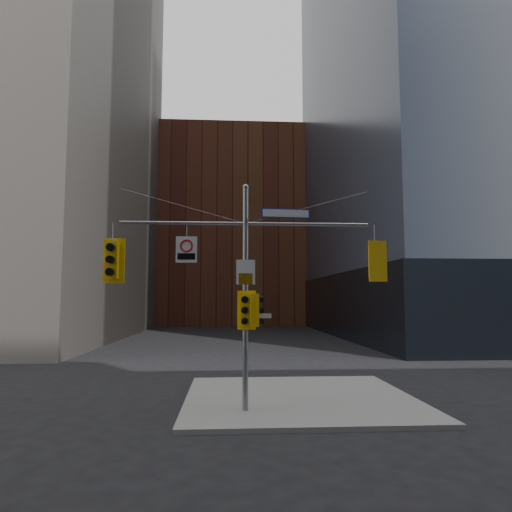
{
  "coord_description": "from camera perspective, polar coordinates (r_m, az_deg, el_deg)",
  "views": [
    {
      "loc": [
        -0.56,
        -12.49,
        3.58
      ],
      "look_at": [
        0.34,
        2.0,
        4.96
      ],
      "focal_mm": 32.0,
      "sensor_mm": 36.0,
      "label": 1
    }
  ],
  "objects": [
    {
      "name": "traffic_light_pole_front",
      "position": [
        14.23,
        -1.29,
        -6.79
      ],
      "size": [
        0.58,
        0.52,
        1.22
      ],
      "rotation": [
        0.0,
        0.0,
        -0.19
      ],
      "color": "yellow",
      "rests_on": "ground"
    },
    {
      "name": "regulatory_sign_arm",
      "position": [
        14.61,
        -8.69,
        0.93
      ],
      "size": [
        0.67,
        0.07,
        0.84
      ],
      "rotation": [
        0.0,
        0.0,
        -0.01
      ],
      "color": "silver",
      "rests_on": "ground"
    },
    {
      "name": "signal_assembly",
      "position": [
        14.52,
        -1.32,
        -2.11
      ],
      "size": [
        8.0,
        0.8,
        7.3
      ],
      "color": "gray",
      "rests_on": "ground"
    },
    {
      "name": "street_blade_ns",
      "position": [
        14.97,
        -1.4,
        -8.34
      ],
      "size": [
        0.12,
        0.75,
        0.15
      ],
      "rotation": [
        0.0,
        0.0,
        -0.12
      ],
      "color": "#145926",
      "rests_on": "ground"
    },
    {
      "name": "regulatory_sign_pole",
      "position": [
        14.41,
        -1.3,
        -2.1
      ],
      "size": [
        0.6,
        0.07,
        0.78
      ],
      "rotation": [
        0.0,
        0.0,
        0.05
      ],
      "color": "silver",
      "rests_on": "ground"
    },
    {
      "name": "podium_ne",
      "position": [
        52.87,
        29.29,
        -5.36
      ],
      "size": [
        36.4,
        36.4,
        6.0
      ],
      "primitive_type": "cube",
      "color": "black",
      "rests_on": "ground"
    },
    {
      "name": "brick_midrise",
      "position": [
        71.26,
        -3.06,
        3.0
      ],
      "size": [
        26.0,
        20.0,
        28.0
      ],
      "primitive_type": "cube",
      "color": "brown",
      "rests_on": "ground"
    },
    {
      "name": "traffic_light_west_arm",
      "position": [
        15.0,
        -17.53,
        -0.49
      ],
      "size": [
        0.68,
        0.55,
        1.43
      ],
      "rotation": [
        0.0,
        0.0,
        -0.05
      ],
      "color": "yellow",
      "rests_on": "ground"
    },
    {
      "name": "ground",
      "position": [
        13.01,
        -1.0,
        -21.39
      ],
      "size": [
        160.0,
        160.0,
        0.0
      ],
      "primitive_type": "plane",
      "color": "black",
      "rests_on": "ground"
    },
    {
      "name": "sidewalk_corner",
      "position": [
        17.05,
        5.42,
        -17.25
      ],
      "size": [
        8.0,
        8.0,
        0.15
      ],
      "primitive_type": "cube",
      "color": "gray",
      "rests_on": "ground"
    },
    {
      "name": "street_sign_blade",
      "position": [
        14.87,
        3.74,
        5.34
      ],
      "size": [
        1.61,
        0.16,
        0.31
      ],
      "rotation": [
        0.0,
        0.0,
        0.07
      ],
      "color": "navy",
      "rests_on": "ground"
    },
    {
      "name": "traffic_light_east_arm",
      "position": [
        15.3,
        14.66,
        -0.66
      ],
      "size": [
        0.63,
        0.56,
        1.32
      ],
      "rotation": [
        0.0,
        0.0,
        3.33
      ],
      "color": "yellow",
      "rests_on": "ground"
    },
    {
      "name": "street_blade_ew",
      "position": [
        14.54,
        0.45,
        -7.48
      ],
      "size": [
        0.75,
        0.13,
        0.15
      ],
      "rotation": [
        0.0,
        0.0,
        -0.13
      ],
      "color": "silver",
      "rests_on": "ground"
    },
    {
      "name": "traffic_light_pole_side",
      "position": [
        14.53,
        -0.05,
        -6.78
      ],
      "size": [
        0.44,
        0.38,
        1.04
      ],
      "rotation": [
        0.0,
        0.0,
        1.76
      ],
      "color": "yellow",
      "rests_on": "ground"
    }
  ]
}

